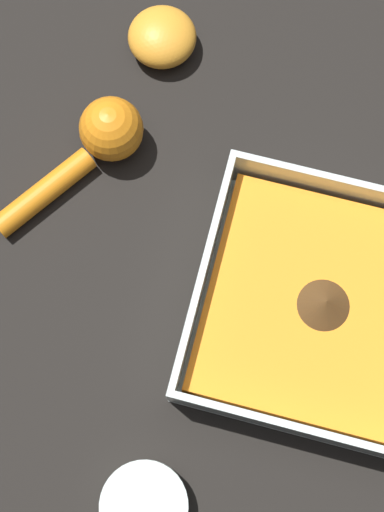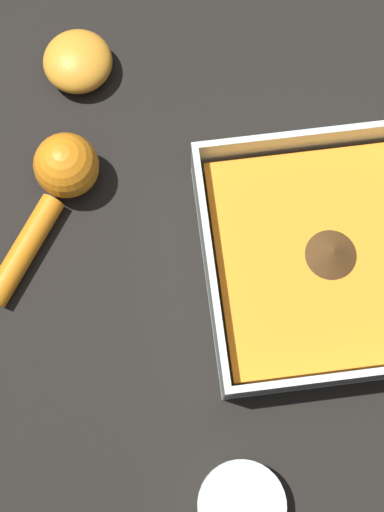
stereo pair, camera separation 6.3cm
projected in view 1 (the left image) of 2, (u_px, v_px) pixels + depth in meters
ground_plane at (292, 300)px, 0.65m from camera, size 4.00×4.00×0.00m
square_dish at (320, 309)px, 0.63m from camera, size 0.22×0.22×0.06m
spice_bowl at (145, 505)px, 0.59m from camera, size 0.07×0.07×0.03m
lemon_squeezer at (98, 142)px, 0.66m from camera, size 0.15×0.12×0.06m
lemon_half at (162, 37)px, 0.70m from camera, size 0.07×0.07×0.04m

